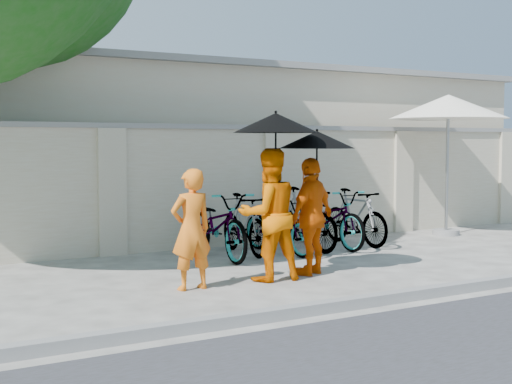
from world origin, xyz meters
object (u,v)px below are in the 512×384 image
monk_center (269,215)px  monk_left (191,229)px  monk_right (312,216)px  patio_umbrella (448,108)px

monk_center → monk_left: bearing=5.7°
monk_left → monk_right: bearing=179.1°
patio_umbrella → monk_right: bearing=-155.8°
monk_right → monk_center: bearing=-19.3°
monk_left → patio_umbrella: bearing=-164.9°
monk_left → patio_umbrella: 6.95m
monk_left → monk_center: monk_center is taller
monk_center → patio_umbrella: size_ratio=0.58×
monk_center → monk_right: monk_center is taller
monk_right → patio_umbrella: 5.27m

